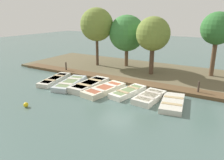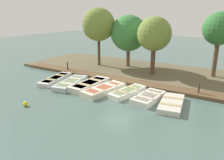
% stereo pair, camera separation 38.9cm
% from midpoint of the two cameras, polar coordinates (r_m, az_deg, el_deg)
% --- Properties ---
extents(ground_plane, '(80.00, 80.00, 0.00)m').
position_cam_midpoint_polar(ground_plane, '(16.05, 0.77, -2.13)').
color(ground_plane, '#4C6660').
extents(shore_bank, '(8.00, 24.00, 0.20)m').
position_cam_midpoint_polar(shore_bank, '(20.33, 7.78, 2.16)').
color(shore_bank, brown).
rests_on(shore_bank, ground_plane).
extents(dock_walkway, '(1.20, 21.91, 0.23)m').
position_cam_midpoint_polar(dock_walkway, '(17.28, 3.27, -0.33)').
color(dock_walkway, brown).
rests_on(dock_walkway, ground_plane).
extents(rowboat_0, '(3.64, 1.69, 0.35)m').
position_cam_midpoint_polar(rowboat_0, '(18.15, -15.36, 0.11)').
color(rowboat_0, beige).
rests_on(rowboat_0, ground_plane).
extents(rowboat_1, '(3.70, 1.95, 0.37)m').
position_cam_midpoint_polar(rowboat_1, '(16.92, -11.54, -0.81)').
color(rowboat_1, '#B2BCC1').
rests_on(rowboat_1, ground_plane).
extents(rowboat_2, '(3.56, 1.32, 0.44)m').
position_cam_midpoint_polar(rowboat_2, '(16.18, -6.59, -1.26)').
color(rowboat_2, beige).
rests_on(rowboat_2, ground_plane).
extents(rowboat_3, '(3.54, 1.76, 0.41)m').
position_cam_midpoint_polar(rowboat_3, '(15.17, -2.83, -2.50)').
color(rowboat_3, beige).
rests_on(rowboat_3, ground_plane).
extents(rowboat_4, '(3.12, 1.56, 0.36)m').
position_cam_midpoint_polar(rowboat_4, '(14.81, 3.47, -3.11)').
color(rowboat_4, silver).
rests_on(rowboat_4, ground_plane).
extents(rowboat_5, '(2.74, 1.45, 0.39)m').
position_cam_midpoint_polar(rowboat_5, '(14.01, 8.93, -4.45)').
color(rowboat_5, silver).
rests_on(rowboat_5, ground_plane).
extents(rowboat_6, '(3.05, 1.71, 0.34)m').
position_cam_midpoint_polar(rowboat_6, '(13.49, 14.71, -5.81)').
color(rowboat_6, beige).
rests_on(rowboat_6, ground_plane).
extents(mooring_post_near, '(0.13, 0.13, 0.98)m').
position_cam_midpoint_polar(mooring_post_near, '(20.64, -12.44, 3.28)').
color(mooring_post_near, '#47382D').
rests_on(mooring_post_near, ground_plane).
extents(mooring_post_far, '(0.13, 0.13, 0.98)m').
position_cam_midpoint_polar(mooring_post_far, '(15.55, 20.98, -2.02)').
color(mooring_post_far, '#47382D').
rests_on(mooring_post_far, ground_plane).
extents(buoy, '(0.28, 0.28, 0.28)m').
position_cam_midpoint_polar(buoy, '(13.89, -22.34, -6.00)').
color(buoy, yellow).
rests_on(buoy, ground_plane).
extents(park_tree_far_left, '(3.20, 3.20, 5.82)m').
position_cam_midpoint_polar(park_tree_far_left, '(21.86, -4.55, 14.21)').
color(park_tree_far_left, '#4C3828').
rests_on(park_tree_far_left, ground_plane).
extents(park_tree_left, '(3.45, 3.45, 5.16)m').
position_cam_midpoint_polar(park_tree_left, '(21.51, 3.38, 12.08)').
color(park_tree_left, brown).
rests_on(park_tree_left, ground_plane).
extents(park_tree_center, '(2.83, 2.83, 5.06)m').
position_cam_midpoint_polar(park_tree_center, '(18.76, 10.08, 11.70)').
color(park_tree_center, '#4C3828').
rests_on(park_tree_center, ground_plane).
extents(park_tree_right, '(2.60, 2.60, 5.42)m').
position_cam_midpoint_polar(park_tree_right, '(19.65, 25.28, 11.94)').
color(park_tree_right, brown).
rests_on(park_tree_right, ground_plane).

